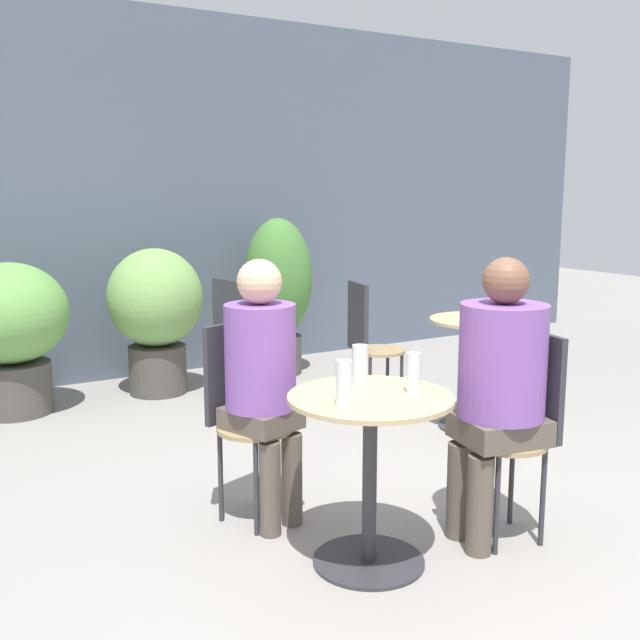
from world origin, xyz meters
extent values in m
plane|color=gray|center=(0.00, 0.00, 0.00)|extent=(20.00, 20.00, 0.00)
cube|color=#4C5666|center=(0.00, 3.64, 1.50)|extent=(10.00, 0.06, 3.00)
cylinder|color=#2D2D33|center=(-0.18, -0.03, 0.01)|extent=(0.47, 0.47, 0.01)
cylinder|color=#2D2D33|center=(-0.18, -0.03, 0.36)|extent=(0.06, 0.06, 0.69)
cylinder|color=tan|center=(-0.18, -0.03, 0.72)|extent=(0.68, 0.68, 0.02)
cylinder|color=#2D2D33|center=(1.45, 1.12, 0.01)|extent=(0.47, 0.47, 0.01)
cylinder|color=#2D2D33|center=(1.45, 1.12, 0.36)|extent=(0.06, 0.06, 0.69)
cylinder|color=tan|center=(1.45, 1.12, 0.72)|extent=(0.62, 0.62, 0.02)
cylinder|color=#997F56|center=(0.46, -0.15, 0.45)|extent=(0.36, 0.36, 0.02)
cylinder|color=#2D2D33|center=(0.56, -0.28, 0.22)|extent=(0.02, 0.02, 0.44)
cylinder|color=#2D2D33|center=(0.60, -0.05, 0.22)|extent=(0.02, 0.02, 0.44)
cylinder|color=#2D2D33|center=(0.33, -0.24, 0.22)|extent=(0.02, 0.02, 0.44)
cylinder|color=#2D2D33|center=(0.37, -0.01, 0.22)|extent=(0.02, 0.02, 0.44)
cube|color=#2D2D33|center=(0.62, -0.18, 0.70)|extent=(0.09, 0.31, 0.47)
cylinder|color=#997F56|center=(-0.40, 0.60, 0.45)|extent=(0.36, 0.36, 0.02)
cylinder|color=#2D2D33|center=(-0.33, 0.75, 0.22)|extent=(0.02, 0.02, 0.44)
cylinder|color=#2D2D33|center=(-0.55, 0.67, 0.22)|extent=(0.02, 0.02, 0.44)
cylinder|color=#2D2D33|center=(-0.26, 0.52, 0.22)|extent=(0.02, 0.02, 0.44)
cylinder|color=#2D2D33|center=(-0.48, 0.45, 0.22)|extent=(0.02, 0.02, 0.44)
cube|color=#2D2D33|center=(-0.46, 0.75, 0.70)|extent=(0.30, 0.13, 0.47)
cylinder|color=#997F56|center=(0.39, 2.38, 0.45)|extent=(0.36, 0.36, 0.02)
cylinder|color=#2D2D33|center=(0.24, 2.46, 0.22)|extent=(0.02, 0.02, 0.44)
cylinder|color=#2D2D33|center=(0.30, 2.23, 0.22)|extent=(0.02, 0.02, 0.44)
cylinder|color=#2D2D33|center=(0.47, 2.52, 0.22)|extent=(0.02, 0.02, 0.44)
cylinder|color=#2D2D33|center=(0.53, 2.29, 0.22)|extent=(0.02, 0.02, 0.44)
cube|color=#2D2D33|center=(0.23, 2.34, 0.70)|extent=(0.10, 0.30, 0.47)
cylinder|color=#997F56|center=(1.08, 1.69, 0.45)|extent=(0.36, 0.36, 0.02)
cylinder|color=#2D2D33|center=(0.99, 1.83, 0.22)|extent=(0.02, 0.02, 0.44)
cylinder|color=#2D2D33|center=(0.94, 1.60, 0.22)|extent=(0.02, 0.02, 0.44)
cylinder|color=#2D2D33|center=(1.22, 1.78, 0.22)|extent=(0.02, 0.02, 0.44)
cylinder|color=#2D2D33|center=(1.17, 1.55, 0.22)|extent=(0.02, 0.02, 0.44)
cube|color=#2D2D33|center=(0.92, 1.73, 0.70)|extent=(0.09, 0.31, 0.47)
cylinder|color=brown|center=(0.30, -0.03, 0.22)|extent=(0.11, 0.11, 0.44)
cylinder|color=brown|center=(0.27, -0.20, 0.22)|extent=(0.11, 0.11, 0.44)
cube|color=brown|center=(0.42, -0.14, 0.52)|extent=(0.41, 0.38, 0.11)
cylinder|color=#7A4C9E|center=(0.42, -0.14, 0.82)|extent=(0.38, 0.38, 0.49)
sphere|color=brown|center=(0.42, -0.14, 1.17)|extent=(0.20, 0.20, 0.20)
cylinder|color=brown|center=(-0.42, 0.42, 0.22)|extent=(0.10, 0.10, 0.44)
cylinder|color=brown|center=(-0.28, 0.47, 0.22)|extent=(0.10, 0.10, 0.44)
cube|color=brown|center=(-0.39, 0.56, 0.51)|extent=(0.36, 0.38, 0.10)
cylinder|color=#7A4C9E|center=(-0.39, 0.56, 0.80)|extent=(0.33, 0.33, 0.48)
sphere|color=#DBAD89|center=(-0.39, 0.56, 1.14)|extent=(0.20, 0.20, 0.20)
cylinder|color=silver|center=(-0.12, 0.14, 0.81)|extent=(0.07, 0.07, 0.17)
cylinder|color=silver|center=(-0.35, -0.09, 0.82)|extent=(0.06, 0.06, 0.18)
cylinder|color=silver|center=(-0.01, -0.08, 0.81)|extent=(0.06, 0.06, 0.17)
cylinder|color=#47423D|center=(-1.10, 3.01, 0.18)|extent=(0.50, 0.50, 0.36)
ellipsoid|color=#609947|center=(-1.10, 3.01, 0.71)|extent=(0.79, 0.79, 0.70)
cylinder|color=#47423D|center=(-0.06, 3.02, 0.19)|extent=(0.44, 0.44, 0.37)
ellipsoid|color=#709E51|center=(-0.06, 3.02, 0.74)|extent=(0.72, 0.72, 0.74)
cylinder|color=#47423D|center=(1.03, 3.10, 0.16)|extent=(0.38, 0.38, 0.33)
ellipsoid|color=#427533|center=(1.03, 3.10, 0.82)|extent=(0.57, 0.57, 0.99)
camera|label=1|loc=(-1.86, -2.43, 1.55)|focal=42.00mm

